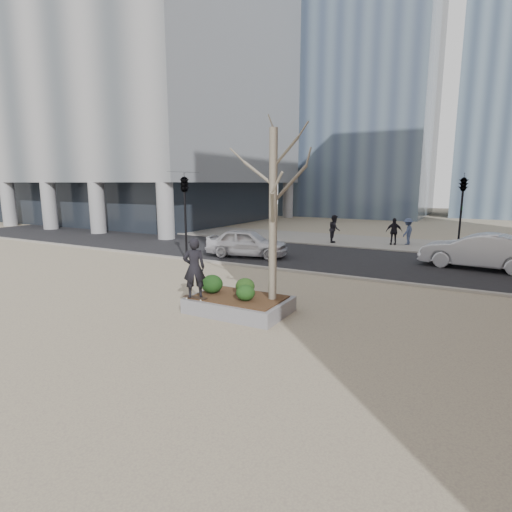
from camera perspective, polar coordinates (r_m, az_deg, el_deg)
The scene contains 19 objects.
ground at distance 13.08m, azimuth -6.19°, elevation -7.25°, with size 120.00×120.00×0.00m, color tan.
street at distance 21.79m, azimuth 9.00°, elevation -0.16°, with size 60.00×8.00×0.02m, color black.
far_sidewalk at distance 28.40m, azimuth 13.81°, elevation 2.11°, with size 60.00×6.00×0.02m, color gray.
planter at distance 12.49m, azimuth -2.42°, elevation -6.97°, with size 3.00×2.00×0.45m, color gray.
planter_mulch at distance 12.42m, azimuth -2.43°, elevation -5.89°, with size 2.70×1.70×0.04m, color #382314.
sycamore_tree at distance 11.70m, azimuth 2.47°, elevation 9.60°, with size 2.80×2.80×6.60m, color gray, non-canonical shape.
shrub_left at distance 12.80m, azimuth -6.31°, elevation -3.99°, with size 0.69×0.69×0.59m, color black.
shrub_middle at distance 12.59m, azimuth -1.57°, elevation -4.34°, with size 0.61×0.61×0.52m, color black.
shrub_right at distance 11.93m, azimuth -1.51°, elevation -5.26°, with size 0.57×0.57×0.48m, color #133A12.
skateboard at distance 12.39m, azimuth -8.71°, elevation -5.96°, with size 0.78×0.20×0.07m, color black, non-canonical shape.
skateboarder at distance 12.16m, azimuth -8.84°, elevation -1.67°, with size 0.66×0.44×1.82m, color black.
police_car at distance 21.57m, azimuth -1.31°, elevation 1.91°, with size 1.77×4.40×1.50m, color white.
car_silver at distance 21.16m, azimuth 29.23°, elevation 0.62°, with size 1.75×5.01×1.65m, color #ACADB4.
pedestrian_a at distance 27.19m, azimuth 11.14°, elevation 3.84°, with size 0.89×0.69×1.83m, color black.
pedestrian_b at distance 27.55m, azimuth 20.85°, elevation 3.31°, with size 1.10×0.63×1.71m, color #3D4B6E.
pedestrian_c at distance 27.10m, azimuth 19.12°, elevation 3.32°, with size 1.01×0.42×1.72m, color black.
traffic_light_near at distance 20.32m, azimuth -10.05°, elevation 5.43°, with size 0.60×2.48×4.50m, color black, non-canonical shape.
traffic_light_far at distance 24.86m, azimuth 27.21°, elevation 5.32°, with size 0.60×2.48×4.50m, color black, non-canonical shape.
building_glass_a at distance 56.94m, azimuth 15.77°, elevation 29.04°, with size 16.00×16.00×45.00m, color slate.
Camera 1 is at (7.18, -10.19, 3.95)m, focal length 28.00 mm.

